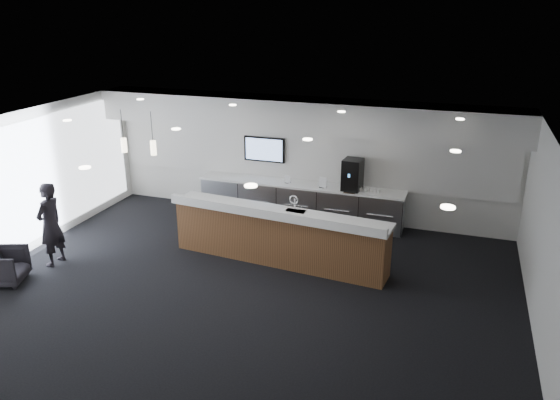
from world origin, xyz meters
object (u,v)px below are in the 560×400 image
(coffee_machine, at_px, (353,175))
(service_counter, at_px, (279,236))
(lounge_guest, at_px, (50,224))
(armchair, at_px, (5,266))

(coffee_machine, bearing_deg, service_counter, -108.91)
(service_counter, height_order, coffee_machine, coffee_machine)
(service_counter, distance_m, coffee_machine, 2.61)
(lounge_guest, bearing_deg, armchair, -18.95)
(armchair, height_order, lounge_guest, lounge_guest)
(armchair, distance_m, lounge_guest, 1.15)
(armchair, bearing_deg, lounge_guest, -39.62)
(service_counter, bearing_deg, coffee_machine, 71.34)
(service_counter, height_order, lounge_guest, lounge_guest)
(service_counter, bearing_deg, lounge_guest, -154.65)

